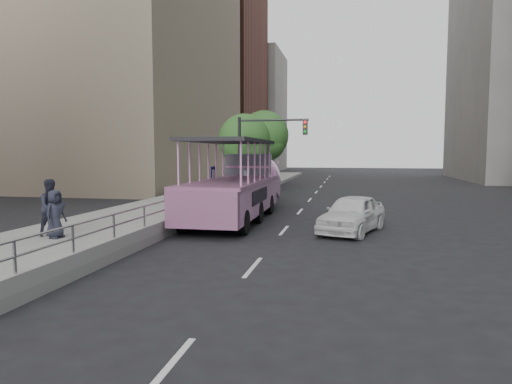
{
  "coord_description": "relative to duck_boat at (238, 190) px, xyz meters",
  "views": [
    {
      "loc": [
        3.54,
        -13.96,
        3.14
      ],
      "look_at": [
        0.33,
        1.66,
        1.74
      ],
      "focal_mm": 32.0,
      "sensor_mm": 36.0,
      "label": 1
    }
  ],
  "objects": [
    {
      "name": "pedestrian_far",
      "position": [
        -4.35,
        -7.62,
        -0.27
      ],
      "size": [
        0.64,
        0.86,
        1.6
      ],
      "primitive_type": "imported",
      "rotation": [
        0.0,
        0.0,
        1.4
      ],
      "color": "#252736",
      "rests_on": "sidewalk"
    },
    {
      "name": "kerb_wall",
      "position": [
        -1.51,
        -4.95,
        -0.89
      ],
      "size": [
        0.24,
        30.0,
        0.36
      ],
      "primitive_type": "cube",
      "color": "#9D9D98",
      "rests_on": "sidewalk"
    },
    {
      "name": "car",
      "position": [
        5.28,
        -2.83,
        -0.63
      ],
      "size": [
        3.02,
        4.66,
        1.48
      ],
      "primitive_type": "imported",
      "rotation": [
        0.0,
        0.0,
        -0.32
      ],
      "color": "silver",
      "rests_on": "ground"
    },
    {
      "name": "street_tree_near",
      "position": [
        -1.69,
        8.98,
        2.45
      ],
      "size": [
        3.52,
        3.52,
        5.72
      ],
      "color": "#352218",
      "rests_on": "ground"
    },
    {
      "name": "traffic_signal",
      "position": [
        -0.09,
        5.55,
        2.13
      ],
      "size": [
        4.2,
        0.32,
        5.2
      ],
      "color": "black",
      "rests_on": "ground"
    },
    {
      "name": "ground",
      "position": [
        1.61,
        -6.95,
        -1.37
      ],
      "size": [
        160.0,
        160.0,
        0.0
      ],
      "primitive_type": "plane",
      "color": "black"
    },
    {
      "name": "midrise_brick",
      "position": [
        -16.39,
        41.05,
        11.63
      ],
      "size": [
        18.0,
        16.0,
        26.0
      ],
      "primitive_type": "cube",
      "color": "brown",
      "rests_on": "ground"
    },
    {
      "name": "duck_boat",
      "position": [
        0.0,
        0.0,
        0.0
      ],
      "size": [
        2.9,
        11.17,
        3.7
      ],
      "color": "black",
      "rests_on": "ground"
    },
    {
      "name": "midrise_stone_b",
      "position": [
        -14.39,
        57.05,
        8.63
      ],
      "size": [
        16.0,
        14.0,
        20.0
      ],
      "primitive_type": "cube",
      "color": "gray",
      "rests_on": "ground"
    },
    {
      "name": "sidewalk",
      "position": [
        -4.14,
        3.05,
        -1.22
      ],
      "size": [
        5.5,
        80.0,
        0.3
      ],
      "primitive_type": "cube",
      "color": "#979792",
      "rests_on": "ground"
    },
    {
      "name": "parking_sign",
      "position": [
        -1.39,
        0.49,
        0.19
      ],
      "size": [
        0.09,
        0.55,
        2.44
      ],
      "color": "black",
      "rests_on": "ground"
    },
    {
      "name": "guardrail",
      "position": [
        -1.51,
        -4.95,
        -0.23
      ],
      "size": [
        0.07,
        22.0,
        0.71
      ],
      "color": "#A0A0A4",
      "rests_on": "kerb_wall"
    },
    {
      "name": "pedestrian_mid",
      "position": [
        -4.76,
        -7.22,
        -0.11
      ],
      "size": [
        1.11,
        1.18,
        1.92
      ],
      "primitive_type": "imported",
      "rotation": [
        0.0,
        0.0,
        1.02
      ],
      "color": "#252736",
      "rests_on": "sidewalk"
    },
    {
      "name": "street_tree_far",
      "position": [
        -1.49,
        14.98,
        2.93
      ],
      "size": [
        3.97,
        3.97,
        6.45
      ],
      "color": "#352218",
      "rests_on": "ground"
    }
  ]
}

